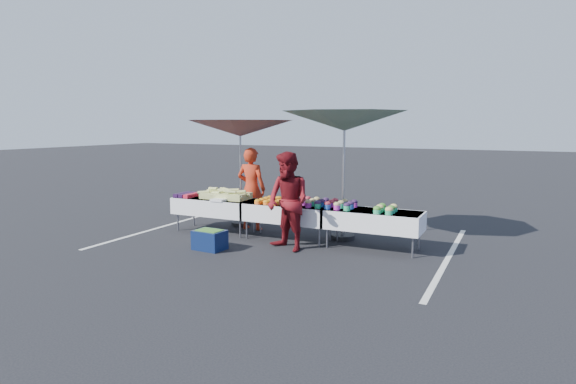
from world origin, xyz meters
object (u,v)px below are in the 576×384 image
at_px(table_left, 215,206).
at_px(table_center, 288,212).
at_px(table_right, 373,219).
at_px(customer, 288,201).
at_px(vendor, 251,189).
at_px(umbrella_left, 240,129).
at_px(storage_bin, 210,239).
at_px(umbrella_right, 344,122).

bearing_deg(table_left, table_center, 0.00).
height_order(table_left, table_right, same).
relative_size(table_center, customer, 0.99).
bearing_deg(table_left, vendor, 41.92).
bearing_deg(vendor, umbrella_left, -33.20).
height_order(table_center, storage_bin, table_center).
height_order(vendor, customer, customer).
bearing_deg(table_center, storage_bin, -126.29).
bearing_deg(table_center, vendor, 155.15).
distance_m(table_left, table_center, 1.80).
bearing_deg(table_center, umbrella_left, 153.66).
bearing_deg(table_center, table_left, 180.00).
bearing_deg(table_center, customer, -64.24).
bearing_deg(customer, table_center, 138.46).
relative_size(table_center, vendor, 1.00).
relative_size(table_right, umbrella_left, 0.58).
relative_size(table_center, umbrella_left, 0.58).
xyz_separation_m(table_right, customer, (-1.44, -0.75, 0.35)).
bearing_deg(table_center, table_right, 0.00).
distance_m(table_left, vendor, 0.89).
height_order(vendor, storage_bin, vendor).
bearing_deg(table_left, customer, -19.13).
distance_m(table_right, umbrella_right, 2.08).
relative_size(table_left, vendor, 1.00).
xyz_separation_m(table_left, umbrella_left, (0.18, 0.80, 1.69)).
distance_m(vendor, umbrella_right, 2.65).
xyz_separation_m(customer, umbrella_right, (0.64, 1.30, 1.49)).
distance_m(umbrella_right, storage_bin, 3.56).
bearing_deg(umbrella_right, table_right, -34.85).
relative_size(table_right, customer, 0.99).
xyz_separation_m(table_left, umbrella_right, (2.80, 0.55, 1.84)).
height_order(customer, storage_bin, customer).
bearing_deg(table_center, umbrella_right, 28.88).
bearing_deg(customer, umbrella_right, 86.47).
height_order(table_right, umbrella_right, umbrella_right).
height_order(vendor, umbrella_right, umbrella_right).
height_order(table_left, customer, customer).
bearing_deg(umbrella_left, table_left, -102.99).
bearing_deg(storage_bin, table_center, 58.02).
height_order(table_left, umbrella_left, umbrella_left).
xyz_separation_m(vendor, umbrella_left, (-0.43, 0.25, 1.34)).
xyz_separation_m(table_center, storage_bin, (-1.01, -1.37, -0.39)).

